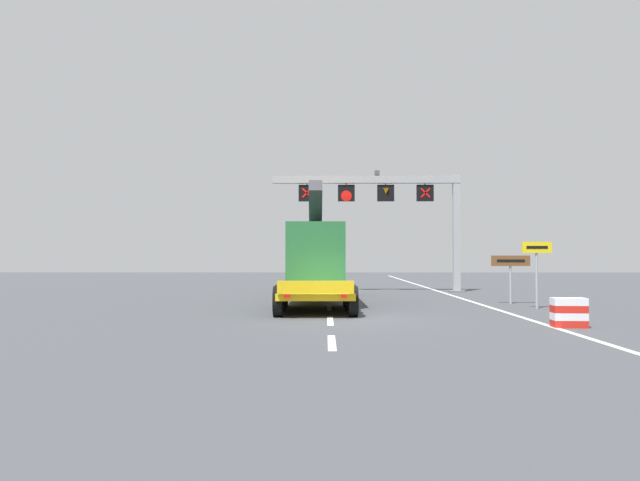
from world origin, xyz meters
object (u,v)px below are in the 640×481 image
Objects in this scene: tourist_info_sign_brown at (511,266)px; crash_barrier_striped at (569,313)px; overhead_lane_gantry at (390,198)px; exit_sign_yellow at (537,260)px; heavy_haul_truck_yellow at (316,260)px.

tourist_info_sign_brown is 8.83m from crash_barrier_striped.
overhead_lane_gantry reaches higher than exit_sign_yellow.
tourist_info_sign_brown is at bearing -11.08° from heavy_haul_truck_yellow.
heavy_haul_truck_yellow is 6.42× the size of tourist_info_sign_brown.
heavy_haul_truck_yellow is 9.08m from tourist_info_sign_brown.
exit_sign_yellow is 1.26× the size of tourist_info_sign_brown.
crash_barrier_striped is (7.91, -10.43, -1.54)m from heavy_haul_truck_yellow.
tourist_info_sign_brown is at bearing 83.43° from crash_barrier_striped.
overhead_lane_gantry reaches higher than heavy_haul_truck_yellow.
crash_barrier_striped is at bearing -52.83° from heavy_haul_truck_yellow.
tourist_info_sign_brown is at bearing 96.60° from exit_sign_yellow.
overhead_lane_gantry is 18.54m from crash_barrier_striped.
overhead_lane_gantry reaches higher than crash_barrier_striped.
crash_barrier_striped is (3.48, -17.43, -5.25)m from overhead_lane_gantry.
overhead_lane_gantry is 5.28× the size of tourist_info_sign_brown.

